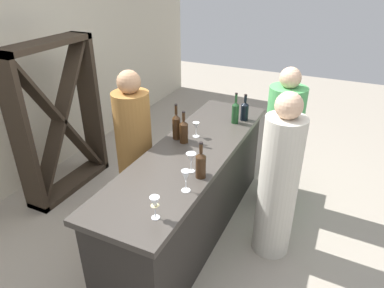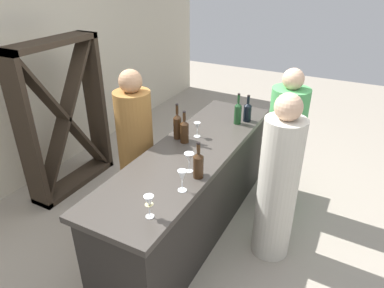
% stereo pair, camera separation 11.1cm
% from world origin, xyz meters
% --- Properties ---
extents(ground_plane, '(12.00, 12.00, 0.00)m').
position_xyz_m(ground_plane, '(0.00, 0.00, 0.00)').
color(ground_plane, '#9E9384').
extents(back_wall, '(8.00, 0.10, 2.80)m').
position_xyz_m(back_wall, '(0.00, 2.20, 1.40)').
color(back_wall, beige).
rests_on(back_wall, ground).
extents(bar_counter, '(2.43, 0.68, 0.92)m').
position_xyz_m(bar_counter, '(0.00, 0.00, 0.46)').
color(bar_counter, '#2A2723').
rests_on(bar_counter, ground).
extents(wine_rack, '(1.08, 0.28, 1.71)m').
position_xyz_m(wine_rack, '(0.09, 1.65, 0.85)').
color(wine_rack, '#33281E').
rests_on(wine_rack, ground).
extents(wine_bottle_leftmost_amber_brown, '(0.08, 0.08, 0.30)m').
position_xyz_m(wine_bottle_leftmost_amber_brown, '(-0.38, -0.25, 1.03)').
color(wine_bottle_leftmost_amber_brown, '#331E0F').
rests_on(wine_bottle_leftmost_amber_brown, bar_counter).
extents(wine_bottle_second_left_amber_brown, '(0.08, 0.08, 0.30)m').
position_xyz_m(wine_bottle_second_left_amber_brown, '(0.09, 0.12, 1.04)').
color(wine_bottle_second_left_amber_brown, '#331E0F').
rests_on(wine_bottle_second_left_amber_brown, bar_counter).
extents(wine_bottle_center_amber_brown, '(0.08, 0.08, 0.34)m').
position_xyz_m(wine_bottle_center_amber_brown, '(0.13, 0.22, 1.05)').
color(wine_bottle_center_amber_brown, '#331E0F').
rests_on(wine_bottle_center_amber_brown, bar_counter).
extents(wine_bottle_second_right_olive_green, '(0.07, 0.07, 0.32)m').
position_xyz_m(wine_bottle_second_right_olive_green, '(0.70, -0.15, 1.04)').
color(wine_bottle_second_right_olive_green, '#193D1E').
rests_on(wine_bottle_second_right_olive_green, bar_counter).
extents(wine_bottle_rightmost_near_black, '(0.08, 0.08, 0.28)m').
position_xyz_m(wine_bottle_rightmost_near_black, '(0.81, -0.22, 1.03)').
color(wine_bottle_rightmost_near_black, black).
rests_on(wine_bottle_rightmost_near_black, bar_counter).
extents(wine_glass_near_left, '(0.07, 0.07, 0.17)m').
position_xyz_m(wine_glass_near_left, '(-0.59, -0.23, 1.04)').
color(wine_glass_near_left, white).
rests_on(wine_glass_near_left, bar_counter).
extents(wine_glass_near_center, '(0.07, 0.07, 0.16)m').
position_xyz_m(wine_glass_near_center, '(-0.94, -0.19, 1.03)').
color(wine_glass_near_center, white).
rests_on(wine_glass_near_center, bar_counter).
extents(wine_glass_near_right, '(0.08, 0.08, 0.16)m').
position_xyz_m(wine_glass_near_right, '(-0.34, -0.15, 1.04)').
color(wine_glass_near_right, white).
rests_on(wine_glass_near_right, bar_counter).
extents(wine_glass_far_left, '(0.06, 0.06, 0.14)m').
position_xyz_m(wine_glass_far_left, '(0.24, 0.07, 1.02)').
color(wine_glass_far_left, white).
rests_on(wine_glass_far_left, bar_counter).
extents(person_left_guest, '(0.42, 0.42, 1.53)m').
position_xyz_m(person_left_guest, '(0.10, -0.76, 0.71)').
color(person_left_guest, beige).
rests_on(person_left_guest, ground).
extents(person_center_guest, '(0.45, 0.45, 1.54)m').
position_xyz_m(person_center_guest, '(0.77, -0.64, 0.71)').
color(person_center_guest, '#4CA559').
rests_on(person_center_guest, ground).
extents(person_right_guest, '(0.43, 0.43, 1.57)m').
position_xyz_m(person_right_guest, '(-0.02, 0.60, 0.73)').
color(person_right_guest, '#9E6B33').
rests_on(person_right_guest, ground).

